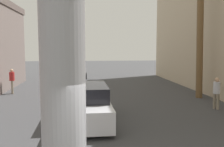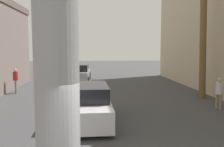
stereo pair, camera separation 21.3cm
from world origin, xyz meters
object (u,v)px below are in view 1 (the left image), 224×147
at_px(car_lead, 86,104).
at_px(palm_tree_mid_right, 201,5).
at_px(car_far, 76,73).
at_px(pedestrian_mid_right, 217,91).
at_px(pedestrian_far_left, 12,79).

height_order(car_lead, palm_tree_mid_right, palm_tree_mid_right).
bearing_deg(car_lead, car_far, 94.09).
distance_m(car_far, pedestrian_mid_right, 13.51).
relative_size(car_far, pedestrian_far_left, 2.70).
distance_m(car_lead, pedestrian_mid_right, 6.70).
distance_m(pedestrian_far_left, pedestrian_mid_right, 12.71).
bearing_deg(palm_tree_mid_right, car_lead, -147.49).
height_order(palm_tree_mid_right, pedestrian_mid_right, palm_tree_mid_right).
relative_size(car_lead, palm_tree_mid_right, 0.48).
bearing_deg(palm_tree_mid_right, pedestrian_mid_right, -97.81).
xyz_separation_m(pedestrian_far_left, pedestrian_mid_right, (11.47, -5.47, -0.05)).
bearing_deg(car_lead, pedestrian_far_left, 125.52).
bearing_deg(pedestrian_mid_right, car_far, 123.50).
height_order(car_far, pedestrian_far_left, pedestrian_far_left).
bearing_deg(palm_tree_mid_right, car_far, 133.63).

